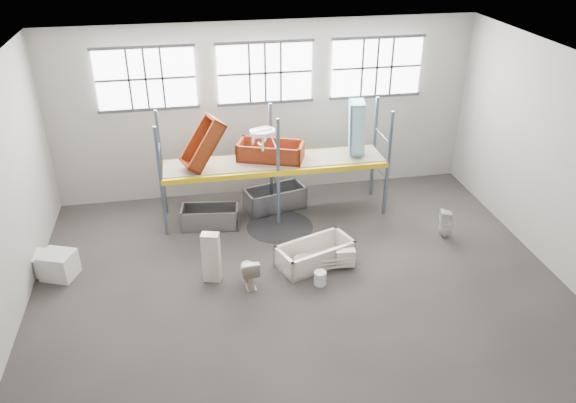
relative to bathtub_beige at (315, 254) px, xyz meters
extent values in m
cube|color=#443F3B|center=(-0.54, -0.84, -0.32)|extent=(12.00, 10.00, 0.10)
cube|color=silver|center=(-0.54, -0.84, 4.78)|extent=(12.00, 10.00, 0.10)
cube|color=#A19D95|center=(-0.54, 4.21, 2.23)|extent=(12.00, 0.10, 5.00)
cube|color=#AAA79E|center=(-0.54, -5.89, 2.23)|extent=(12.00, 0.10, 5.00)
cube|color=#9C9990|center=(5.51, -0.84, 2.23)|extent=(0.10, 10.00, 5.00)
cube|color=white|center=(-3.74, 4.10, 3.33)|extent=(2.60, 0.04, 1.60)
cube|color=white|center=(-0.54, 4.10, 3.33)|extent=(2.60, 0.04, 1.60)
cube|color=white|center=(2.66, 4.10, 3.33)|extent=(2.60, 0.04, 1.60)
cube|color=slate|center=(-3.54, 2.06, 1.23)|extent=(0.08, 0.08, 3.00)
cube|color=slate|center=(-3.54, 3.26, 1.23)|extent=(0.08, 0.08, 3.00)
cube|color=slate|center=(-0.54, 2.06, 1.23)|extent=(0.08, 0.08, 3.00)
cube|color=slate|center=(-0.54, 3.26, 1.23)|extent=(0.08, 0.08, 3.00)
cube|color=slate|center=(2.46, 2.06, 1.23)|extent=(0.08, 0.08, 3.00)
cube|color=slate|center=(2.46, 3.26, 1.23)|extent=(0.08, 0.08, 3.00)
cube|color=yellow|center=(-0.54, 2.06, 1.23)|extent=(6.00, 0.10, 0.14)
cube|color=yellow|center=(-0.54, 3.26, 1.23)|extent=(6.00, 0.10, 0.14)
cube|color=gray|center=(-0.54, 2.66, 1.31)|extent=(5.90, 1.10, 0.03)
cylinder|color=black|center=(-0.54, 1.86, -0.27)|extent=(1.80, 1.80, 0.00)
cube|color=beige|center=(0.66, -0.32, 0.01)|extent=(0.48, 0.27, 0.43)
imported|color=silver|center=(-0.31, -0.12, -0.11)|extent=(0.53, 0.53, 0.16)
imported|color=beige|center=(-1.68, -0.56, 0.10)|extent=(0.48, 0.76, 0.74)
cube|color=beige|center=(-2.48, -0.21, 0.34)|extent=(0.45, 0.35, 1.22)
imported|color=silver|center=(3.61, 0.57, 0.12)|extent=(0.43, 0.43, 0.77)
imported|color=white|center=(-0.90, 2.31, 1.83)|extent=(0.79, 0.69, 0.58)
cylinder|color=silver|center=(-0.08, -0.86, -0.10)|extent=(0.29, 0.29, 0.33)
cube|color=silver|center=(-5.99, 0.56, 0.05)|extent=(0.91, 0.85, 0.63)
cube|color=silver|center=(-6.40, 0.80, -0.02)|extent=(0.74, 0.74, 0.49)
camera|label=1|loc=(-2.74, -11.15, 7.56)|focal=35.43mm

